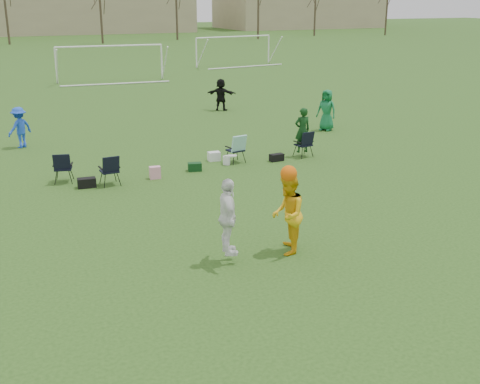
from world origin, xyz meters
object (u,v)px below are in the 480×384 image
fielder_blue (20,127)px  fielder_green_far (327,110)px  fielder_black (221,95)px  center_contest (266,214)px  goal_mid (110,53)px  goal_right (234,42)px

fielder_blue → fielder_green_far: (12.58, -2.09, 0.10)m
fielder_black → center_contest: 18.57m
fielder_blue → goal_mid: bearing=-146.3°
center_contest → goal_mid: 31.61m
center_contest → goal_right: size_ratio=0.33×
fielder_blue → fielder_green_far: fielder_green_far is taller
goal_mid → goal_right: size_ratio=1.01×
center_contest → goal_mid: bearing=83.7°
fielder_blue → center_contest: size_ratio=0.65×
goal_right → fielder_black: bearing=-123.2°
fielder_blue → fielder_green_far: 12.75m
fielder_green_far → goal_mid: goal_mid is taller
fielder_black → goal_right: 21.99m
goal_right → center_contest: bearing=-120.5°
fielder_green_far → center_contest: bearing=-70.4°
fielder_green_far → goal_right: goal_right is taller
fielder_green_far → fielder_black: bearing=167.1°
fielder_green_far → goal_mid: (-5.01, 20.30, 1.03)m
fielder_black → goal_right: goal_right is taller
fielder_black → center_contest: size_ratio=0.67×
fielder_green_far → goal_right: bearing=132.1°
goal_right → fielder_blue: bearing=-136.9°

